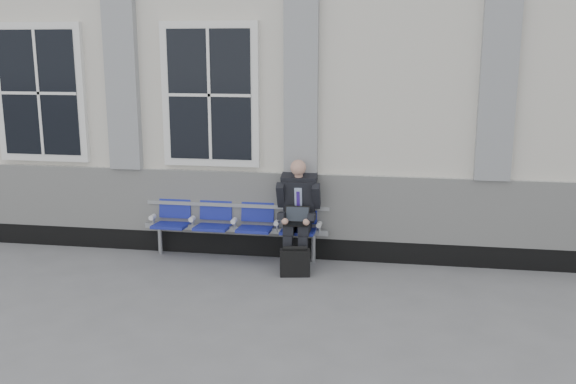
# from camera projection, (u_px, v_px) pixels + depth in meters

# --- Properties ---
(ground) EXTENTS (70.00, 70.00, 0.00)m
(ground) POSITION_uv_depth(u_px,v_px,m) (154.00, 288.00, 7.84)
(ground) COLOR slate
(ground) RESTS_ON ground
(station_building) EXTENTS (14.40, 4.40, 4.49)m
(station_building) POSITION_uv_depth(u_px,v_px,m) (223.00, 88.00, 10.71)
(station_building) COLOR beige
(station_building) RESTS_ON ground
(bench) EXTENTS (2.60, 0.47, 0.91)m
(bench) POSITION_uv_depth(u_px,v_px,m) (235.00, 219.00, 8.88)
(bench) COLOR #9EA0A3
(bench) RESTS_ON ground
(businessman) EXTENTS (0.58, 0.78, 1.44)m
(businessman) POSITION_uv_depth(u_px,v_px,m) (298.00, 209.00, 8.56)
(businessman) COLOR black
(businessman) RESTS_ON ground
(briefcase) EXTENTS (0.41, 0.23, 0.40)m
(briefcase) POSITION_uv_depth(u_px,v_px,m) (295.00, 262.00, 8.23)
(briefcase) COLOR black
(briefcase) RESTS_ON ground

